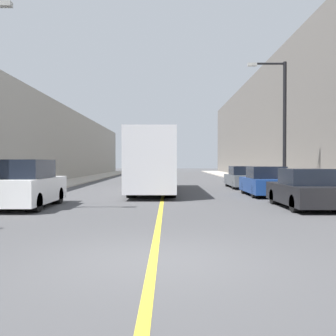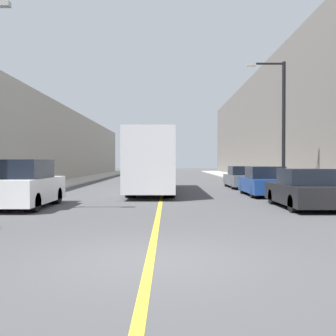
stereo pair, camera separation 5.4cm
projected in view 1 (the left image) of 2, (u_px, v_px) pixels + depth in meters
name	position (u px, v px, depth m)	size (l,w,h in m)	color
ground_plane	(153.00, 260.00, 6.95)	(200.00, 200.00, 0.00)	#474749
sidewalk_left	(80.00, 180.00, 36.94)	(3.01, 72.00, 0.10)	#B2AA9E
sidewalk_right	(250.00, 180.00, 36.94)	(3.01, 72.00, 0.10)	#B2AA9E
building_row_left	(43.00, 143.00, 36.89)	(4.00, 72.00, 7.13)	gray
building_row_right	(287.00, 121.00, 36.86)	(4.00, 72.00, 11.20)	#66605B
road_center_line	(165.00, 180.00, 36.94)	(0.16, 72.00, 0.01)	gold
bus	(154.00, 161.00, 22.62)	(2.41, 11.09, 3.37)	silver
parked_suv_left	(24.00, 185.00, 14.90)	(2.02, 4.42, 1.83)	silver
car_right_near	(305.00, 190.00, 14.79)	(1.81, 4.33, 1.49)	black
car_right_mid	(265.00, 183.00, 20.17)	(1.88, 4.23, 1.52)	navy
car_right_far	(242.00, 178.00, 26.39)	(1.76, 4.68, 1.47)	#51565B
street_lamp_right	(281.00, 118.00, 21.92)	(2.18, 0.24, 7.22)	black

